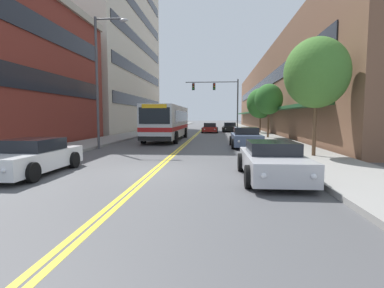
% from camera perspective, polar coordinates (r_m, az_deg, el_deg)
% --- Properties ---
extents(ground_plane, '(240.00, 240.00, 0.00)m').
position_cam_1_polar(ground_plane, '(48.35, 1.86, 2.70)').
color(ground_plane, '#4C4C4F').
extents(sidewalk_left, '(3.32, 106.00, 0.17)m').
position_cam_1_polar(sidewalk_left, '(49.23, -6.50, 2.81)').
color(sidewalk_left, gray).
rests_on(sidewalk_left, ground_plane).
extents(sidewalk_right, '(3.32, 106.00, 0.17)m').
position_cam_1_polar(sidewalk_right, '(48.52, 10.34, 2.72)').
color(sidewalk_right, gray).
rests_on(sidewalk_right, ground_plane).
extents(centre_line, '(0.34, 106.00, 0.01)m').
position_cam_1_polar(centre_line, '(48.35, 1.86, 2.70)').
color(centre_line, yellow).
rests_on(centre_line, ground_plane).
extents(office_tower_left, '(12.08, 28.46, 26.08)m').
position_cam_1_polar(office_tower_left, '(49.88, -16.72, 17.64)').
color(office_tower_left, beige).
rests_on(office_tower_left, ground_plane).
extents(storefront_row_right, '(9.10, 68.00, 10.89)m').
position_cam_1_polar(storefront_row_right, '(49.52, 17.33, 8.82)').
color(storefront_row_right, brown).
rests_on(storefront_row_right, ground_plane).
extents(city_bus, '(2.86, 11.82, 3.05)m').
position_cam_1_polar(city_bus, '(27.56, -4.61, 4.40)').
color(city_bus, silver).
rests_on(city_bus, ground_plane).
extents(car_dark_grey_parked_left_near, '(2.16, 4.70, 1.25)m').
position_cam_1_polar(car_dark_grey_parked_left_near, '(39.25, -5.27, 2.96)').
color(car_dark_grey_parked_left_near, '#38383D').
rests_on(car_dark_grey_parked_left_near, ground_plane).
extents(car_white_parked_left_mid, '(2.13, 4.66, 1.29)m').
position_cam_1_polar(car_white_parked_left_mid, '(12.50, -28.30, -2.26)').
color(car_white_parked_left_mid, white).
rests_on(car_white_parked_left_mid, ground_plane).
extents(car_silver_parked_right_foreground, '(2.09, 4.68, 1.26)m').
position_cam_1_polar(car_silver_parked_right_foreground, '(10.49, 15.03, -3.15)').
color(car_silver_parked_right_foreground, '#B7B7BC').
rests_on(car_silver_parked_right_foreground, ground_plane).
extents(car_slate_blue_parked_right_mid, '(2.12, 4.75, 1.37)m').
position_cam_1_polar(car_slate_blue_parked_right_mid, '(21.13, 10.21, 1.17)').
color(car_slate_blue_parked_right_mid, '#475675').
rests_on(car_slate_blue_parked_right_mid, ground_plane).
extents(car_black_parked_right_far, '(2.15, 4.78, 1.30)m').
position_cam_1_polar(car_black_parked_right_far, '(43.03, 7.21, 3.15)').
color(car_black_parked_right_far, black).
rests_on(car_black_parked_right_far, ground_plane).
extents(car_red_moving_lead, '(2.13, 4.26, 1.29)m').
position_cam_1_polar(car_red_moving_lead, '(40.33, 3.44, 3.05)').
color(car_red_moving_lead, maroon).
rests_on(car_red_moving_lead, ground_plane).
extents(traffic_signal_mast, '(7.13, 0.38, 7.12)m').
position_cam_1_polar(traffic_signal_mast, '(41.02, 5.40, 9.36)').
color(traffic_signal_mast, '#47474C').
rests_on(traffic_signal_mast, ground_plane).
extents(street_lamp_left_near, '(2.20, 0.28, 8.40)m').
position_cam_1_polar(street_lamp_left_near, '(20.57, -16.94, 12.94)').
color(street_lamp_left_near, '#47474C').
rests_on(street_lamp_left_near, ground_plane).
extents(street_tree_right_near, '(3.12, 3.12, 5.80)m').
position_cam_1_polar(street_tree_right_near, '(16.25, 22.63, 12.37)').
color(street_tree_right_near, brown).
rests_on(street_tree_right_near, sidewalk_right).
extents(street_tree_right_mid, '(2.61, 2.61, 5.01)m').
position_cam_1_polar(street_tree_right_mid, '(29.21, 14.40, 8.24)').
color(street_tree_right_mid, brown).
rests_on(street_tree_right_mid, sidewalk_right).
extents(street_tree_right_far, '(3.38, 3.38, 5.46)m').
position_cam_1_polar(street_tree_right_far, '(38.22, 12.91, 7.57)').
color(street_tree_right_far, brown).
rests_on(street_tree_right_far, sidewalk_right).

